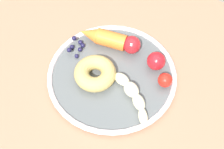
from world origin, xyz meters
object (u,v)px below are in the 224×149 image
(carrot_orange, at_px, (103,38))
(tomato_far, at_px, (156,61))
(banana, at_px, (129,91))
(dining_table, at_px, (95,93))
(tomato_near, at_px, (165,80))
(donut, at_px, (95,73))
(blueberry_pile, at_px, (77,46))
(plate, at_px, (112,75))
(tomato_mid, at_px, (132,45))

(carrot_orange, bearing_deg, tomato_far, 3.21)
(banana, xyz_separation_m, tomato_far, (0.01, 0.10, 0.01))
(dining_table, relative_size, tomato_near, 28.09)
(donut, height_order, tomato_near, donut)
(dining_table, bearing_deg, tomato_near, 16.57)
(banana, xyz_separation_m, tomato_near, (0.05, 0.07, 0.00))
(blueberry_pile, xyz_separation_m, tomato_far, (0.19, 0.06, 0.01))
(plate, distance_m, tomato_near, 0.12)
(carrot_orange, bearing_deg, tomato_near, -7.44)
(donut, distance_m, tomato_mid, 0.12)
(dining_table, relative_size, blueberry_pile, 19.08)
(blueberry_pile, xyz_separation_m, tomato_mid, (0.11, 0.07, 0.01))
(donut, bearing_deg, tomato_mid, 75.75)
(plate, bearing_deg, tomato_near, 20.86)
(tomato_far, bearing_deg, carrot_orange, -176.79)
(plate, xyz_separation_m, carrot_orange, (-0.07, 0.07, 0.02))
(tomato_far, bearing_deg, dining_table, -146.70)
(tomato_near, bearing_deg, donut, -153.39)
(carrot_orange, height_order, tomato_mid, tomato_mid)
(dining_table, relative_size, tomato_mid, 21.50)
(plate, distance_m, tomato_mid, 0.09)
(blueberry_pile, bearing_deg, banana, -13.08)
(donut, height_order, tomato_far, tomato_far)
(tomato_near, bearing_deg, carrot_orange, 172.56)
(carrot_orange, height_order, blueberry_pile, carrot_orange)
(plate, distance_m, carrot_orange, 0.10)
(dining_table, relative_size, donut, 9.73)
(plate, bearing_deg, tomato_mid, 89.46)
(carrot_orange, relative_size, tomato_near, 3.82)
(banana, bearing_deg, plate, 158.65)
(donut, relative_size, tomato_far, 2.22)
(blueberry_pile, xyz_separation_m, tomato_near, (0.23, 0.03, 0.01))
(banana, bearing_deg, carrot_orange, 145.03)
(tomato_mid, bearing_deg, tomato_far, -7.67)
(tomato_near, distance_m, tomato_far, 0.05)
(blueberry_pile, distance_m, tomato_near, 0.23)
(dining_table, distance_m, blueberry_pile, 0.15)
(plate, bearing_deg, blueberry_pile, 171.52)
(blueberry_pile, relative_size, tomato_far, 1.13)
(dining_table, height_order, blueberry_pile, blueberry_pile)
(plate, height_order, carrot_orange, carrot_orange)
(banana, distance_m, tomato_far, 0.10)
(plate, distance_m, banana, 0.07)
(blueberry_pile, bearing_deg, donut, -27.21)
(donut, xyz_separation_m, tomato_mid, (0.03, 0.11, 0.00))
(tomato_mid, height_order, tomato_far, same)
(banana, height_order, tomato_near, tomato_near)
(blueberry_pile, bearing_deg, plate, -8.48)
(dining_table, xyz_separation_m, tomato_mid, (0.05, 0.09, 0.15))
(dining_table, height_order, tomato_far, tomato_far)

